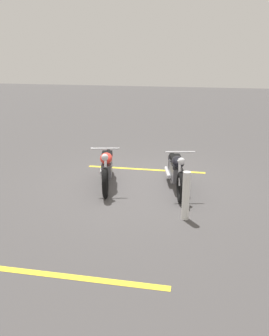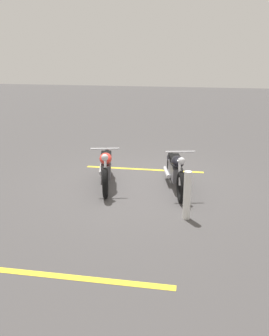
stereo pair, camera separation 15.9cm
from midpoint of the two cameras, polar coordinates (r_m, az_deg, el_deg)
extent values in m
plane|color=#474444|center=(8.28, 0.64, -2.74)|extent=(60.00, 60.00, 0.00)
torus|color=black|center=(7.44, -5.45, -2.47)|extent=(0.67, 0.29, 0.67)
torus|color=black|center=(8.92, -5.04, 0.97)|extent=(0.67, 0.29, 0.67)
cube|color=#59595E|center=(8.20, -5.23, 0.08)|extent=(0.87, 0.44, 0.32)
ellipsoid|color=red|center=(7.86, -5.37, 1.57)|extent=(0.58, 0.41, 0.24)
ellipsoid|color=red|center=(8.71, -5.12, 2.08)|extent=(0.60, 0.38, 0.22)
cube|color=black|center=(8.25, -5.25, 2.20)|extent=(0.49, 0.35, 0.09)
cylinder|color=silver|center=(7.58, -5.44, -0.02)|extent=(0.27, 0.13, 0.56)
cylinder|color=silver|center=(7.51, -5.52, 3.18)|extent=(0.21, 0.61, 0.04)
sphere|color=silver|center=(7.35, -5.55, 1.74)|extent=(0.15, 0.15, 0.15)
cylinder|color=silver|center=(8.64, -6.03, -0.15)|extent=(0.70, 0.28, 0.09)
torus|color=black|center=(7.22, 7.07, -3.16)|extent=(0.68, 0.28, 0.67)
torus|color=black|center=(8.68, 5.48, 0.49)|extent=(0.68, 0.28, 0.67)
cube|color=#59595E|center=(7.97, 6.17, -0.47)|extent=(0.87, 0.43, 0.32)
ellipsoid|color=black|center=(7.63, 6.53, 1.04)|extent=(0.58, 0.41, 0.24)
ellipsoid|color=black|center=(8.47, 5.66, 1.62)|extent=(0.60, 0.38, 0.22)
cube|color=black|center=(8.01, 6.11, 1.72)|extent=(0.49, 0.35, 0.09)
cylinder|color=silver|center=(7.35, 6.87, -0.62)|extent=(0.27, 0.12, 0.56)
cylinder|color=silver|center=(7.28, 6.93, 2.67)|extent=(0.20, 0.61, 0.04)
sphere|color=silver|center=(7.13, 7.14, 1.17)|extent=(0.15, 0.15, 0.15)
cylinder|color=silver|center=(8.38, 4.80, -0.68)|extent=(0.70, 0.27, 0.09)
cylinder|color=white|center=(6.46, 7.97, -4.50)|extent=(0.14, 0.14, 0.93)
cube|color=yellow|center=(9.40, 1.09, -0.22)|extent=(0.32, 3.20, 0.01)
cube|color=yellow|center=(5.13, -13.04, -16.99)|extent=(0.32, 3.20, 0.01)
camera|label=1|loc=(0.08, 89.38, 0.20)|focal=36.93mm
camera|label=2|loc=(0.08, -90.62, -0.20)|focal=36.93mm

